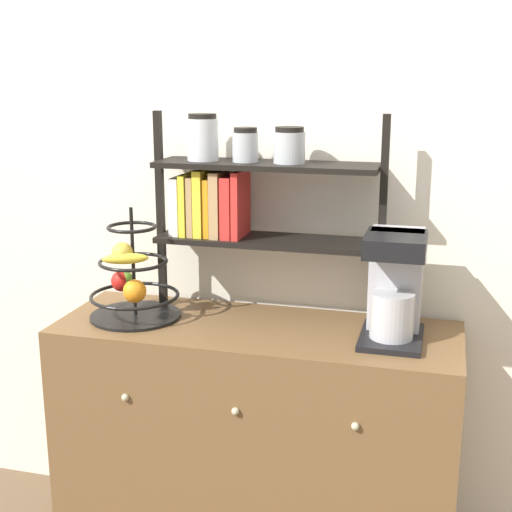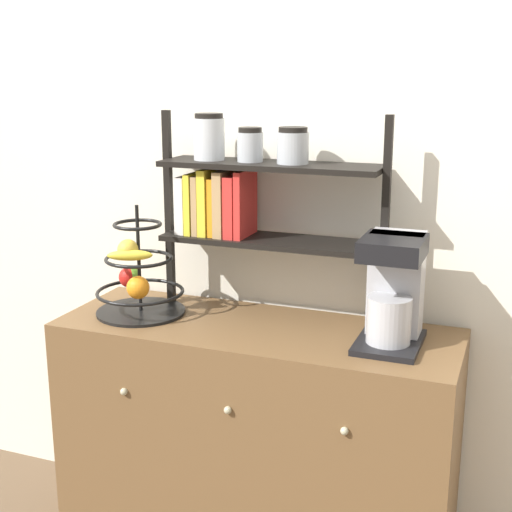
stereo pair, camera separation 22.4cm
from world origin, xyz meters
TOP-DOWN VIEW (x-y plane):
  - wall_back at (0.00, 0.50)m, footprint 7.00×0.05m
  - sideboard at (0.00, 0.23)m, footprint 1.31×0.48m
  - coffee_maker at (0.43, 0.25)m, footprint 0.19×0.26m
  - fruit_stand at (-0.42, 0.21)m, footprint 0.30×0.30m
  - shelf_hutch at (-0.10, 0.36)m, footprint 0.78×0.20m

SIDE VIEW (x-z plane):
  - sideboard at x=0.00m, z-range 0.00..0.84m
  - fruit_stand at x=-0.42m, z-range 0.78..1.15m
  - coffee_maker at x=0.43m, z-range 0.84..1.18m
  - shelf_hutch at x=-0.10m, z-range 0.92..1.60m
  - wall_back at x=0.00m, z-range 0.00..2.60m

